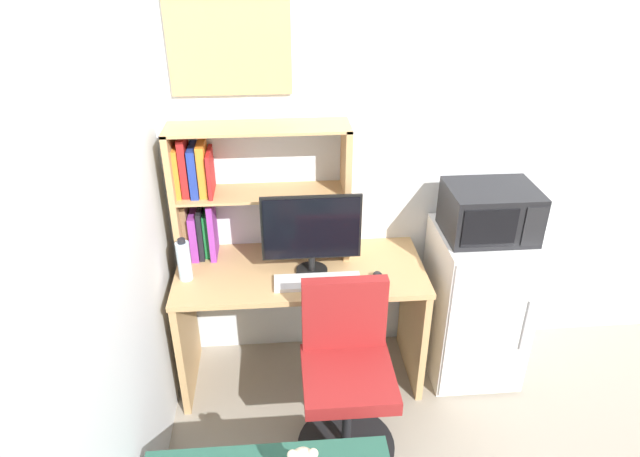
# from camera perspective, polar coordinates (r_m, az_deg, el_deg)

# --- Properties ---
(wall_back) EXTENTS (6.40, 0.04, 2.60)m
(wall_back) POSITION_cam_1_polar(r_m,az_deg,el_deg) (3.21, 21.73, 8.77)
(wall_back) COLOR silver
(wall_back) RESTS_ON ground_plane
(wall_left) EXTENTS (0.04, 4.40, 2.60)m
(wall_left) POSITION_cam_1_polar(r_m,az_deg,el_deg) (1.61, -26.88, -13.19)
(wall_left) COLOR silver
(wall_left) RESTS_ON ground_plane
(desk) EXTENTS (1.29, 0.57, 0.73)m
(desk) POSITION_cam_1_polar(r_m,az_deg,el_deg) (3.00, -1.96, -7.62)
(desk) COLOR tan
(desk) RESTS_ON ground_plane
(hutch_bookshelf) EXTENTS (0.90, 0.23, 0.72)m
(hutch_bookshelf) POSITION_cam_1_polar(r_m,az_deg,el_deg) (2.86, -9.04, 3.91)
(hutch_bookshelf) COLOR tan
(hutch_bookshelf) RESTS_ON desk
(monitor) EXTENTS (0.50, 0.16, 0.43)m
(monitor) POSITION_cam_1_polar(r_m,az_deg,el_deg) (2.73, -0.88, -0.28)
(monitor) COLOR black
(monitor) RESTS_ON desk
(keyboard) EXTENTS (0.43, 0.13, 0.02)m
(keyboard) POSITION_cam_1_polar(r_m,az_deg,el_deg) (2.76, -0.24, -5.49)
(keyboard) COLOR silver
(keyboard) RESTS_ON desk
(computer_mouse) EXTENTS (0.05, 0.09, 0.04)m
(computer_mouse) POSITION_cam_1_polar(r_m,az_deg,el_deg) (2.80, 5.98, -4.97)
(computer_mouse) COLOR black
(computer_mouse) RESTS_ON desk
(water_bottle) EXTENTS (0.07, 0.07, 0.23)m
(water_bottle) POSITION_cam_1_polar(r_m,az_deg,el_deg) (2.83, -13.80, -3.20)
(water_bottle) COLOR silver
(water_bottle) RESTS_ON desk
(mini_fridge) EXTENTS (0.48, 0.53, 0.88)m
(mini_fridge) POSITION_cam_1_polar(r_m,az_deg,el_deg) (3.23, 15.63, -7.42)
(mini_fridge) COLOR white
(mini_fridge) RESTS_ON ground_plane
(microwave) EXTENTS (0.45, 0.35, 0.26)m
(microwave) POSITION_cam_1_polar(r_m,az_deg,el_deg) (2.94, 17.06, 1.65)
(microwave) COLOR black
(microwave) RESTS_ON mini_fridge
(desk_chair) EXTENTS (0.48, 0.48, 0.89)m
(desk_chair) POSITION_cam_1_polar(r_m,az_deg,el_deg) (2.71, 2.72, -15.47)
(desk_chair) COLOR black
(desk_chair) RESTS_ON ground_plane
(wall_corkboard) EXTENTS (0.57, 0.02, 0.51)m
(wall_corkboard) POSITION_cam_1_polar(r_m,az_deg,el_deg) (2.74, -9.34, 18.56)
(wall_corkboard) COLOR tan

